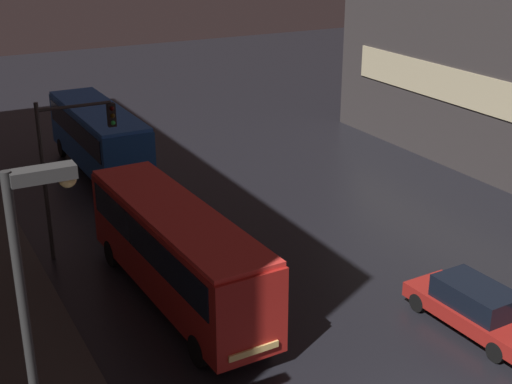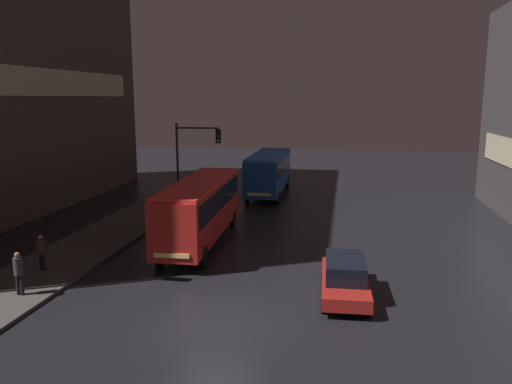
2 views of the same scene
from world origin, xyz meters
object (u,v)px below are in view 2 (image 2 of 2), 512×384
Objects in this scene: bus_far at (269,169)px; pedestrian_near at (41,249)px; traffic_light_main at (192,155)px; car_taxi at (345,277)px; pedestrian_mid at (18,270)px; bus_near at (200,205)px.

bus_far reaches higher than pedestrian_near.
car_taxi is at bearing -49.36° from traffic_light_main.
car_taxi is at bearing -175.14° from pedestrian_near.
pedestrian_mid reaches higher than car_taxi.
bus_far reaches higher than pedestrian_mid.
pedestrian_mid is at bearing 73.93° from bus_far.
bus_far is at bearing 157.25° from pedestrian_mid.
bus_near reaches higher than bus_far.
car_taxi is 15.45m from traffic_light_main.
pedestrian_near is at bearing 43.66° from bus_near.
pedestrian_near is (-5.67, -5.85, -0.97)m from bus_near.
car_taxi is at bearing 94.21° from pedestrian_mid.
bus_near is 8.21m from pedestrian_near.
car_taxi is 0.78× the size of traffic_light_main.
pedestrian_near is 0.94× the size of pedestrian_mid.
pedestrian_near is at bearing -170.56° from pedestrian_mid.
bus_far reaches higher than car_taxi.
traffic_light_main is at bearing -71.08° from bus_near.
bus_far is at bearing -75.56° from car_taxi.
bus_far is (1.55, 14.34, -0.03)m from bus_near.
bus_near is 6.09m from traffic_light_main.
traffic_light_main is (3.61, 11.20, 3.04)m from pedestrian_near.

